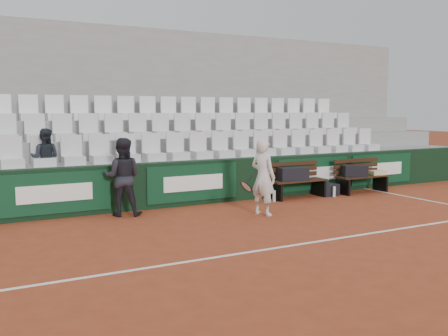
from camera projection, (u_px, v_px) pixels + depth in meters
ground at (304, 244)px, 8.04m from camera, size 80.00×80.00×0.00m
court_baseline at (304, 244)px, 8.04m from camera, size 18.00×0.06×0.01m
back_barrier at (201, 182)px, 11.51m from camera, size 18.00×0.34×1.00m
grandstand_tier_front at (187, 179)px, 12.04m from camera, size 18.00×0.95×1.00m
grandstand_tier_mid at (172, 166)px, 12.84m from camera, size 18.00×0.95×1.45m
grandstand_tier_back at (159, 154)px, 13.65m from camera, size 18.00×0.95×1.90m
grandstand_rear_wall at (150, 109)px, 14.05m from camera, size 18.00×0.30×4.40m
seat_row_front at (190, 146)px, 11.79m from camera, size 11.90×0.44×0.63m
seat_row_mid at (174, 126)px, 12.57m from camera, size 11.90×0.44×0.63m
seat_row_back at (160, 108)px, 13.35m from camera, size 11.90×0.44×0.63m
bench_left at (298, 189)px, 12.25m from camera, size 1.50×0.56×0.45m
bench_right at (362, 184)px, 13.04m from camera, size 1.50×0.56×0.45m
sports_bag_left at (293, 174)px, 12.13m from camera, size 0.77×0.41×0.31m
sports_bag_right at (355, 171)px, 12.85m from camera, size 0.68×0.47×0.29m
towel at (378, 173)px, 13.22m from camera, size 0.45×0.37×0.11m
sports_bag_ground at (329, 190)px, 12.60m from camera, size 0.50×0.31×0.30m
water_bottle_near at (274, 196)px, 11.74m from camera, size 0.08×0.08×0.27m
water_bottle_far at (334, 192)px, 12.41m from camera, size 0.07×0.07×0.26m
tennis_player at (263, 177)px, 10.21m from camera, size 0.77×0.67×1.56m
ball_kid at (122, 177)px, 10.13m from camera, size 0.95×0.86×1.59m
spectator_c at (44, 136)px, 10.27m from camera, size 0.73×0.66×1.23m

